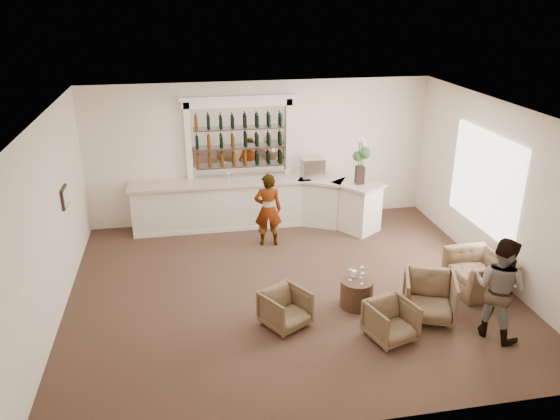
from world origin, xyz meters
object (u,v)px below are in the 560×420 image
object	(u,v)px
sommelier	(268,210)
guest	(499,288)
armchair_center	(391,321)
espresso_machine	(312,167)
cocktail_table	(357,293)
armchair_right	(429,297)
armchair_left	(285,309)
flower_vase	(361,158)
bar_counter	(258,203)
armchair_far	(479,273)

from	to	relation	value
sommelier	guest	bearing A→B (deg)	133.38
armchair_center	espresso_machine	world-z (taller)	espresso_machine
cocktail_table	armchair_right	world-z (taller)	armchair_right
armchair_left	armchair_right	distance (m)	2.43
armchair_right	flower_vase	distance (m)	3.95
bar_counter	sommelier	bearing A→B (deg)	-85.40
cocktail_table	guest	size ratio (longest dim) A/B	0.34
sommelier	armchair_far	distance (m)	4.40
armchair_left	armchair_far	world-z (taller)	armchair_far
sommelier	flower_vase	distance (m)	2.37
guest	armchair_center	distance (m)	1.76
armchair_left	espresso_machine	xyz separation A→B (m)	(1.45, 4.17, 1.05)
cocktail_table	armchair_right	bearing A→B (deg)	-27.55
sommelier	flower_vase	size ratio (longest dim) A/B	1.51
armchair_left	armchair_center	distance (m)	1.70
armchair_far	flower_vase	world-z (taller)	flower_vase
cocktail_table	armchair_left	world-z (taller)	armchair_left
cocktail_table	flower_vase	bearing A→B (deg)	71.83
bar_counter	armchair_right	distance (m)	4.91
bar_counter	armchair_center	distance (m)	5.03
armchair_right	bar_counter	bearing A→B (deg)	137.88
armchair_center	bar_counter	bearing A→B (deg)	89.59
armchair_left	flower_vase	xyz separation A→B (m)	(2.37, 3.51, 1.43)
cocktail_table	armchair_center	distance (m)	1.06
flower_vase	espresso_machine	bearing A→B (deg)	144.67
espresso_machine	flower_vase	world-z (taller)	flower_vase
guest	armchair_left	xyz separation A→B (m)	(-3.23, 0.86, -0.53)
armchair_left	sommelier	bearing A→B (deg)	54.96
armchair_left	armchair_far	distance (m)	3.74
bar_counter	armchair_far	bearing A→B (deg)	-45.85
bar_counter	armchair_far	world-z (taller)	bar_counter
bar_counter	espresso_machine	size ratio (longest dim) A/B	11.15
armchair_far	espresso_machine	world-z (taller)	espresso_machine
guest	armchair_center	xyz separation A→B (m)	(-1.66, 0.19, -0.53)
armchair_right	armchair_far	distance (m)	1.46
cocktail_table	armchair_right	distance (m)	1.23
cocktail_table	espresso_machine	world-z (taller)	espresso_machine
guest	espresso_machine	distance (m)	5.36
sommelier	armchair_right	world-z (taller)	sommelier
armchair_right	espresso_machine	distance (m)	4.58
sommelier	espresso_machine	world-z (taller)	sommelier
bar_counter	cocktail_table	world-z (taller)	bar_counter
armchair_left	armchair_right	size ratio (longest dim) A/B	0.81
guest	flower_vase	world-z (taller)	flower_vase
sommelier	armchair_right	size ratio (longest dim) A/B	1.90
armchair_left	armchair_far	bearing A→B (deg)	-23.48
cocktail_table	armchair_left	distance (m)	1.39
armchair_center	armchair_far	bearing A→B (deg)	11.28
cocktail_table	sommelier	distance (m)	3.03
armchair_far	armchair_right	bearing A→B (deg)	-65.55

